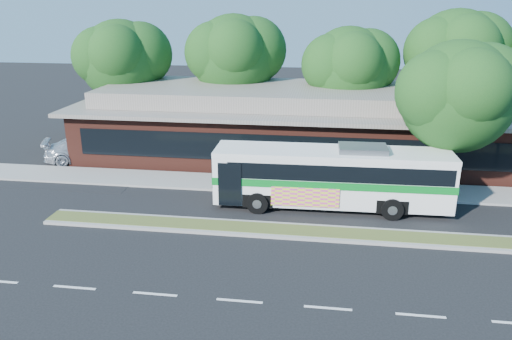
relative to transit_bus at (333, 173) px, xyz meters
name	(u,v)px	position (x,y,z in m)	size (l,w,h in m)	color
ground	(329,241)	(-0.10, -3.80, -1.79)	(120.00, 120.00, 0.00)	black
median_strip	(329,233)	(-0.10, -3.20, -1.71)	(26.00, 1.10, 0.15)	#505724
sidewalk	(329,188)	(-0.10, 2.60, -1.73)	(44.00, 2.60, 0.12)	gray
parking_lot	(56,156)	(-18.10, 6.20, -1.78)	(14.00, 12.00, 0.01)	black
plaza_building	(331,123)	(-0.10, 9.19, 0.34)	(33.20, 11.20, 4.45)	#4F2118
tree_bg_a	(127,59)	(-14.68, 11.34, 4.08)	(6.47, 5.80, 8.63)	black
tree_bg_b	(240,55)	(-6.67, 12.34, 4.36)	(6.69, 6.00, 9.00)	black
tree_bg_c	(354,66)	(1.30, 11.34, 3.81)	(6.24, 5.60, 8.26)	black
tree_bg_d	(461,54)	(8.35, 12.35, 4.63)	(6.91, 6.20, 9.37)	black
transit_bus	(333,173)	(0.00, 0.00, 0.00)	(11.50, 2.86, 3.21)	white
sedan	(89,149)	(-15.39, 5.50, -1.01)	(2.17, 5.34, 1.55)	silver
sidewalk_tree	(465,94)	(6.30, 2.32, 3.64)	(6.17, 5.54, 8.06)	black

